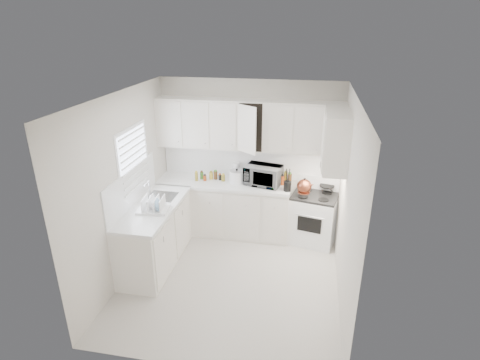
% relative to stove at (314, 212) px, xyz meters
% --- Properties ---
extents(floor, '(3.20, 3.20, 0.00)m').
position_rel_stove_xyz_m(floor, '(-1.12, -1.26, -0.54)').
color(floor, beige).
rests_on(floor, ground).
extents(ceiling, '(3.20, 3.20, 0.00)m').
position_rel_stove_xyz_m(ceiling, '(-1.12, -1.26, 2.06)').
color(ceiling, white).
rests_on(ceiling, ground).
extents(wall_back, '(3.00, 0.00, 3.00)m').
position_rel_stove_xyz_m(wall_back, '(-1.12, 0.34, 0.76)').
color(wall_back, silver).
rests_on(wall_back, ground).
extents(wall_front, '(3.00, 0.00, 3.00)m').
position_rel_stove_xyz_m(wall_front, '(-1.12, -2.86, 0.76)').
color(wall_front, silver).
rests_on(wall_front, ground).
extents(wall_left, '(0.00, 3.20, 3.20)m').
position_rel_stove_xyz_m(wall_left, '(-2.62, -1.26, 0.76)').
color(wall_left, silver).
rests_on(wall_left, ground).
extents(wall_right, '(0.00, 3.20, 3.20)m').
position_rel_stove_xyz_m(wall_right, '(0.38, -1.26, 0.76)').
color(wall_right, silver).
rests_on(wall_right, ground).
extents(window_blinds, '(0.06, 0.96, 1.06)m').
position_rel_stove_xyz_m(window_blinds, '(-2.60, -0.91, 1.01)').
color(window_blinds, white).
rests_on(window_blinds, wall_left).
extents(lower_cabinets_back, '(2.22, 0.60, 0.90)m').
position_rel_stove_xyz_m(lower_cabinets_back, '(-1.51, 0.04, -0.09)').
color(lower_cabinets_back, silver).
rests_on(lower_cabinets_back, floor).
extents(lower_cabinets_left, '(0.60, 1.60, 0.90)m').
position_rel_stove_xyz_m(lower_cabinets_left, '(-2.32, -1.06, -0.09)').
color(lower_cabinets_left, silver).
rests_on(lower_cabinets_left, floor).
extents(countertop_back, '(2.24, 0.64, 0.05)m').
position_rel_stove_xyz_m(countertop_back, '(-1.51, 0.03, 0.38)').
color(countertop_back, white).
rests_on(countertop_back, lower_cabinets_back).
extents(countertop_left, '(0.64, 1.62, 0.05)m').
position_rel_stove_xyz_m(countertop_left, '(-2.31, -1.06, 0.38)').
color(countertop_left, white).
rests_on(countertop_left, lower_cabinets_left).
extents(backsplash_back, '(2.98, 0.02, 0.55)m').
position_rel_stove_xyz_m(backsplash_back, '(-1.12, 0.33, 0.68)').
color(backsplash_back, white).
rests_on(backsplash_back, wall_back).
extents(backsplash_left, '(0.02, 1.60, 0.55)m').
position_rel_stove_xyz_m(backsplash_left, '(-2.61, -1.06, 0.68)').
color(backsplash_left, white).
rests_on(backsplash_left, wall_left).
extents(upper_cabinets_back, '(3.00, 0.33, 0.80)m').
position_rel_stove_xyz_m(upper_cabinets_back, '(-1.12, 0.17, 0.96)').
color(upper_cabinets_back, silver).
rests_on(upper_cabinets_back, wall_back).
extents(upper_cabinets_right, '(0.33, 0.90, 0.80)m').
position_rel_stove_xyz_m(upper_cabinets_right, '(0.21, -0.44, 0.96)').
color(upper_cabinets_right, silver).
rests_on(upper_cabinets_right, wall_right).
extents(sink, '(0.42, 0.38, 0.30)m').
position_rel_stove_xyz_m(sink, '(-2.31, -0.71, 0.53)').
color(sink, gray).
rests_on(sink, countertop_left).
extents(stove, '(0.81, 0.71, 1.08)m').
position_rel_stove_xyz_m(stove, '(0.00, 0.00, 0.00)').
color(stove, white).
rests_on(stove, floor).
extents(tea_kettle, '(0.36, 0.33, 0.26)m').
position_rel_stove_xyz_m(tea_kettle, '(-0.18, -0.16, 0.53)').
color(tea_kettle, maroon).
rests_on(tea_kettle, stove).
extents(frying_pan, '(0.35, 0.46, 0.04)m').
position_rel_stove_xyz_m(frying_pan, '(0.18, 0.16, 0.42)').
color(frying_pan, black).
rests_on(frying_pan, stove).
extents(microwave, '(0.63, 0.43, 0.39)m').
position_rel_stove_xyz_m(microwave, '(-0.85, 0.05, 0.60)').
color(microwave, gray).
rests_on(microwave, countertop_back).
extents(rice_cooker, '(0.31, 0.31, 0.24)m').
position_rel_stove_xyz_m(rice_cooker, '(-1.29, 0.05, 0.53)').
color(rice_cooker, white).
rests_on(rice_cooker, countertop_back).
extents(paper_towel, '(0.12, 0.12, 0.27)m').
position_rel_stove_xyz_m(paper_towel, '(-1.34, 0.26, 0.54)').
color(paper_towel, white).
rests_on(paper_towel, countertop_back).
extents(utensil_crock, '(0.15, 0.15, 0.38)m').
position_rel_stove_xyz_m(utensil_crock, '(-0.44, -0.15, 0.60)').
color(utensil_crock, black).
rests_on(utensil_crock, countertop_back).
extents(dish_rack, '(0.46, 0.36, 0.23)m').
position_rel_stove_xyz_m(dish_rack, '(-2.25, -1.19, 0.52)').
color(dish_rack, white).
rests_on(dish_rack, countertop_left).
extents(spice_left_0, '(0.06, 0.06, 0.13)m').
position_rel_stove_xyz_m(spice_left_0, '(-1.97, 0.16, 0.47)').
color(spice_left_0, olive).
rests_on(spice_left_0, countertop_back).
extents(spice_left_1, '(0.06, 0.06, 0.13)m').
position_rel_stove_xyz_m(spice_left_1, '(-1.90, 0.07, 0.47)').
color(spice_left_1, '#3F7F2A').
rests_on(spice_left_1, countertop_back).
extents(spice_left_2, '(0.06, 0.06, 0.13)m').
position_rel_stove_xyz_m(spice_left_2, '(-1.82, 0.16, 0.47)').
color(spice_left_2, '#A43F15').
rests_on(spice_left_2, countertop_back).
extents(spice_left_3, '(0.06, 0.06, 0.13)m').
position_rel_stove_xyz_m(spice_left_3, '(-1.75, 0.07, 0.47)').
color(spice_left_3, gold).
rests_on(spice_left_3, countertop_back).
extents(spice_left_4, '(0.06, 0.06, 0.13)m').
position_rel_stove_xyz_m(spice_left_4, '(-1.67, 0.16, 0.47)').
color(spice_left_4, '#513217').
rests_on(spice_left_4, countertop_back).
extents(spice_left_5, '(0.06, 0.06, 0.13)m').
position_rel_stove_xyz_m(spice_left_5, '(-1.60, 0.07, 0.47)').
color(spice_left_5, black).
rests_on(spice_left_5, countertop_back).
extents(spice_left_6, '(0.06, 0.06, 0.13)m').
position_rel_stove_xyz_m(spice_left_6, '(-1.52, 0.16, 0.47)').
color(spice_left_6, olive).
rests_on(spice_left_6, countertop_back).
extents(sauce_right_0, '(0.06, 0.06, 0.19)m').
position_rel_stove_xyz_m(sauce_right_0, '(-0.54, 0.20, 0.50)').
color(sauce_right_0, '#A43F15').
rests_on(sauce_right_0, countertop_back).
extents(sauce_right_1, '(0.06, 0.06, 0.19)m').
position_rel_stove_xyz_m(sauce_right_1, '(-0.49, 0.14, 0.50)').
color(sauce_right_1, gold).
rests_on(sauce_right_1, countertop_back).
extents(sauce_right_2, '(0.06, 0.06, 0.19)m').
position_rel_stove_xyz_m(sauce_right_2, '(-0.43, 0.20, 0.50)').
color(sauce_right_2, '#513217').
rests_on(sauce_right_2, countertop_back).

